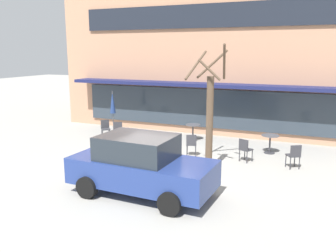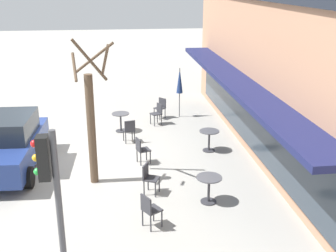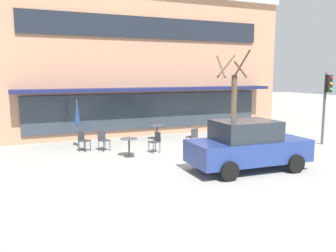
# 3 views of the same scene
# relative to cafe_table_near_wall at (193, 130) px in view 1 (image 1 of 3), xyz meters

# --- Properties ---
(ground_plane) EXTENTS (80.00, 80.00, 0.00)m
(ground_plane) POSITION_rel_cafe_table_near_wall_xyz_m (0.16, -4.65, -0.52)
(ground_plane) COLOR #9E9B93
(building_facade) EXTENTS (16.51, 9.10, 7.98)m
(building_facade) POSITION_rel_cafe_table_near_wall_xyz_m (0.16, 5.31, 3.47)
(building_facade) COLOR tan
(building_facade) RESTS_ON ground
(cafe_table_near_wall) EXTENTS (0.70, 0.70, 0.76)m
(cafe_table_near_wall) POSITION_rel_cafe_table_near_wall_xyz_m (0.00, 0.00, 0.00)
(cafe_table_near_wall) COLOR #333338
(cafe_table_near_wall) RESTS_ON ground
(cafe_table_streetside) EXTENTS (0.70, 0.70, 0.76)m
(cafe_table_streetside) POSITION_rel_cafe_table_near_wall_xyz_m (-2.45, -3.08, 0.00)
(cafe_table_streetside) COLOR #333338
(cafe_table_streetside) RESTS_ON ground
(cafe_table_by_tree) EXTENTS (0.70, 0.70, 0.76)m
(cafe_table_by_tree) POSITION_rel_cafe_table_near_wall_xyz_m (3.62, -0.80, 0.00)
(cafe_table_by_tree) COLOR #333338
(cafe_table_by_tree) RESTS_ON ground
(patio_umbrella_green_folded) EXTENTS (0.28, 0.28, 2.20)m
(patio_umbrella_green_folded) POSITION_rel_cafe_table_near_wall_xyz_m (-4.06, -0.45, 1.11)
(patio_umbrella_green_folded) COLOR #4C4C51
(patio_umbrella_green_folded) RESTS_ON ground
(cafe_chair_0) EXTENTS (0.53, 0.53, 0.89)m
(cafe_chair_0) POSITION_rel_cafe_table_near_wall_xyz_m (2.90, -2.38, 0.01)
(cafe_chair_0) COLOR #333338
(cafe_chair_0) RESTS_ON ground
(cafe_chair_1) EXTENTS (0.48, 0.48, 0.89)m
(cafe_chair_1) POSITION_rel_cafe_table_near_wall_xyz_m (-1.17, -2.78, 0.01)
(cafe_chair_1) COLOR #333338
(cafe_chair_1) RESTS_ON ground
(cafe_chair_2) EXTENTS (0.56, 0.56, 0.89)m
(cafe_chair_2) POSITION_rel_cafe_table_near_wall_xyz_m (-3.98, -1.29, 0.01)
(cafe_chair_2) COLOR #333338
(cafe_chair_2) RESTS_ON ground
(cafe_chair_3) EXTENTS (0.53, 0.53, 0.89)m
(cafe_chair_3) POSITION_rel_cafe_table_near_wall_xyz_m (-3.16, -1.53, 0.01)
(cafe_chair_3) COLOR #333338
(cafe_chair_3) RESTS_ON ground
(cafe_chair_4) EXTENTS (0.55, 0.55, 0.89)m
(cafe_chair_4) POSITION_rel_cafe_table_near_wall_xyz_m (4.67, -2.51, 0.01)
(cafe_chair_4) COLOR #333338
(cafe_chair_4) RESTS_ON ground
(cafe_chair_5) EXTENTS (0.50, 0.50, 0.89)m
(cafe_chair_5) POSITION_rel_cafe_table_near_wall_xyz_m (0.79, -2.46, 0.01)
(cafe_chair_5) COLOR #333338
(cafe_chair_5) RESTS_ON ground
(parked_sedan) EXTENTS (4.27, 2.14, 1.76)m
(parked_sedan) POSITION_rel_cafe_table_near_wall_xyz_m (0.73, -6.69, 0.36)
(parked_sedan) COLOR navy
(parked_sedan) RESTS_ON ground
(street_tree) EXTENTS (1.34, 1.22, 4.37)m
(street_tree) POSITION_rel_cafe_table_near_wall_xyz_m (1.95, -3.94, 1.44)
(street_tree) COLOR brown
(street_tree) RESTS_ON ground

